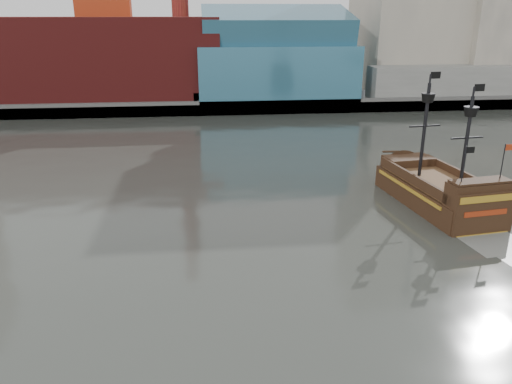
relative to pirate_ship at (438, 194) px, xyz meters
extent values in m
plane|color=#292B26|center=(-17.58, -14.22, -1.22)|extent=(400.00, 400.00, 0.00)
cube|color=slate|center=(-17.58, 77.78, -0.22)|extent=(220.00, 60.00, 2.00)
cube|color=#4C4C49|center=(-17.58, 48.28, 0.08)|extent=(220.00, 1.00, 2.60)
cube|color=maroon|center=(-39.58, 57.78, 8.28)|extent=(42.00, 18.00, 15.00)
cube|color=#306882|center=(-7.58, 55.78, 5.78)|extent=(30.00, 16.00, 10.00)
cube|color=slate|center=(30.42, 51.78, 3.78)|extent=(40.00, 6.00, 6.00)
cube|color=#306882|center=(-7.58, 55.78, 13.78)|extent=(28.00, 14.94, 8.78)
cube|color=black|center=(-0.04, 0.32, -0.53)|extent=(7.43, 14.40, 2.99)
cube|color=#55381F|center=(-0.04, 0.32, 1.14)|extent=(6.69, 12.96, 0.34)
cube|color=black|center=(-0.74, 5.78, 1.54)|extent=(5.19, 3.35, 1.15)
cube|color=black|center=(0.71, -5.61, 2.00)|extent=(5.64, 2.51, 2.07)
cube|color=black|center=(0.84, -6.66, 0.16)|extent=(5.62, 0.99, 4.59)
cube|color=#A57A1F|center=(0.87, -6.82, 2.00)|extent=(5.14, 0.74, 0.57)
cube|color=maroon|center=(0.87, -6.82, 0.74)|extent=(4.00, 0.60, 0.46)
cylinder|color=black|center=(-1.17, 1.91, 5.79)|extent=(0.36, 0.36, 8.96)
cylinder|color=black|center=(1.25, -1.60, 5.45)|extent=(0.36, 0.36, 8.27)
cone|color=black|center=(-1.17, 1.91, 8.89)|extent=(1.41, 1.41, 0.80)
cone|color=black|center=(1.25, -1.60, 8.20)|extent=(1.41, 1.41, 0.80)
cube|color=black|center=(-0.66, 1.97, 10.96)|extent=(1.03, 0.16, 0.63)
cube|color=black|center=(1.76, -1.54, 10.27)|extent=(1.03, 0.16, 0.63)
cube|color=gray|center=(1.09, -8.57, -1.21)|extent=(5.36, 4.72, 0.02)
camera|label=1|loc=(-22.20, -42.75, 16.26)|focal=35.00mm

